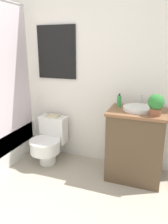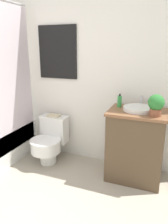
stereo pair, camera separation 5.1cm
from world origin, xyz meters
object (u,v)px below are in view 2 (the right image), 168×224
book_on_tank (54,116)px  sink (139,109)px  toilet (50,140)px  potted_plant (156,104)px  soap_bottle (120,101)px

book_on_tank → sink: bearing=-4.7°
toilet → book_on_tank: size_ratio=3.58×
sink → book_on_tank: sink is taller
book_on_tank → potted_plant: bearing=-10.1°
sink → soap_bottle: bearing=163.4°
sink → book_on_tank: bearing=175.3°
toilet → sink: 1.23m
toilet → book_on_tank: 0.33m
sink → book_on_tank: (-1.11, 0.09, -0.24)m
toilet → potted_plant: 1.44m
sink → potted_plant: potted_plant is taller
toilet → sink: size_ratio=1.59×
soap_bottle → potted_plant: bearing=-26.9°
toilet → book_on_tank: book_on_tank is taller
soap_bottle → book_on_tank: soap_bottle is taller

